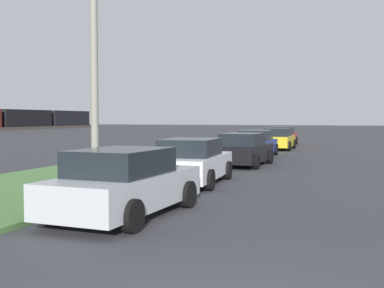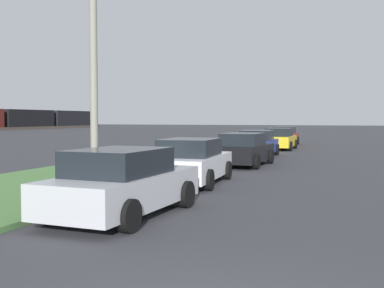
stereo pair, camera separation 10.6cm
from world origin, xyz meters
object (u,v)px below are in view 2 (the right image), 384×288
object	(u,v)px
parked_car_silver	(123,183)
parked_car_white	(191,162)
parked_car_red	(285,136)
streetlight	(104,45)
parked_car_yellow	(280,139)
parked_car_blue	(257,144)
parked_car_black	(244,150)

from	to	relation	value
parked_car_silver	parked_car_white	bearing A→B (deg)	5.97
parked_car_red	streetlight	size ratio (longest dim) A/B	0.58
streetlight	parked_car_silver	bearing A→B (deg)	-145.72
parked_car_white	parked_car_yellow	xyz separation A→B (m)	(18.09, -0.05, 0.00)
parked_car_white	parked_car_blue	distance (m)	11.61
parked_car_black	parked_car_blue	xyz separation A→B (m)	(5.26, 0.46, 0.00)
parked_car_silver	parked_car_blue	size ratio (longest dim) A/B	1.01
parked_car_yellow	parked_car_red	bearing A→B (deg)	4.52
parked_car_silver	parked_car_white	size ratio (longest dim) A/B	1.00
parked_car_blue	parked_car_black	bearing A→B (deg)	-176.78
parked_car_silver	parked_car_black	xyz separation A→B (m)	(11.65, 0.01, 0.00)
parked_car_silver	parked_car_yellow	distance (m)	23.39
parked_car_silver	parked_car_red	size ratio (longest dim) A/B	1.01
parked_car_silver	parked_car_black	distance (m)	11.65
streetlight	parked_car_white	bearing A→B (deg)	-58.30
parked_car_silver	parked_car_white	xyz separation A→B (m)	(5.30, 0.28, 0.00)
parked_car_red	parked_car_blue	bearing A→B (deg)	179.36
parked_car_silver	parked_car_blue	bearing A→B (deg)	4.49
streetlight	parked_car_yellow	bearing A→B (deg)	-6.99
parked_car_black	parked_car_yellow	bearing A→B (deg)	3.67
parked_car_white	parked_car_blue	xyz separation A→B (m)	(11.61, 0.18, 0.00)
parked_car_white	parked_car_black	xyz separation A→B (m)	(6.35, -0.28, 0.00)
parked_car_white	parked_car_red	size ratio (longest dim) A/B	1.01
parked_car_white	parked_car_blue	bearing A→B (deg)	-2.46
parked_car_black	parked_car_yellow	size ratio (longest dim) A/B	1.02
parked_car_white	parked_car_yellow	world-z (taller)	same
parked_car_silver	parked_car_red	world-z (taller)	same
parked_car_yellow	parked_car_blue	bearing A→B (deg)	177.77
parked_car_black	parked_car_white	bearing A→B (deg)	-179.93
parked_car_blue	streetlight	size ratio (longest dim) A/B	0.58
parked_car_yellow	parked_car_red	distance (m)	5.72
parked_car_red	streetlight	bearing A→B (deg)	173.89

